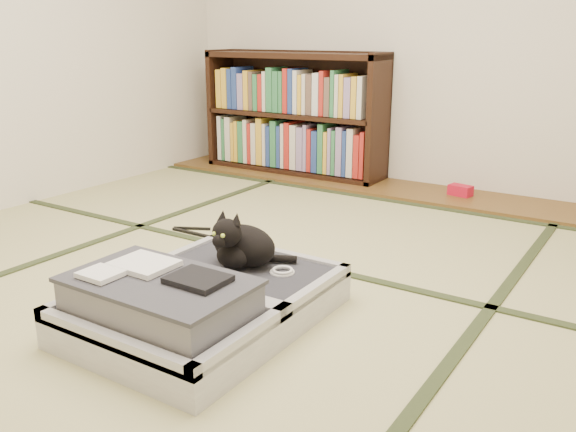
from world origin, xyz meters
The scene contains 9 objects.
floor centered at (0.00, 0.00, 0.00)m, with size 4.50×4.50×0.00m, color #C5C183.
wood_strip centered at (0.00, 2.00, 0.01)m, with size 4.00×0.50×0.02m, color brown.
red_item centered at (0.35, 2.03, 0.06)m, with size 0.15×0.09×0.07m, color red.
tatami_borders centered at (0.00, 0.49, 0.00)m, with size 4.00×4.50×0.01m.
bookcase centered at (-1.01, 2.07, 0.45)m, with size 1.47×0.34×0.95m.
suitcase centered at (0.11, -0.36, 0.10)m, with size 0.73×0.98×0.29m.
cat centered at (0.09, -0.07, 0.24)m, with size 0.33×0.33×0.26m.
cable_coil centered at (0.27, -0.04, 0.15)m, with size 0.10×0.10×0.02m.
hanger centered at (-0.59, 0.49, 0.01)m, with size 0.44×0.20×0.01m.
Camera 1 is at (1.53, -1.94, 1.07)m, focal length 38.00 mm.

